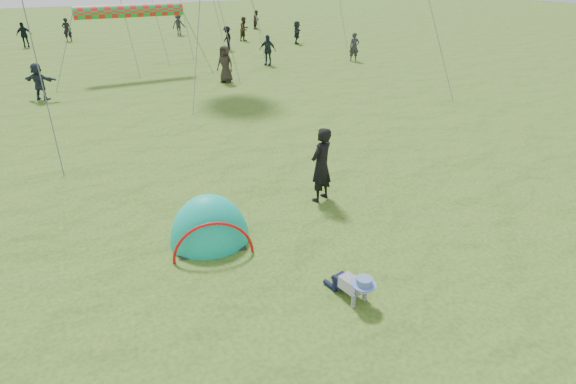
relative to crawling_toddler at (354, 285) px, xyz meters
name	(u,v)px	position (x,y,z in m)	size (l,w,h in m)	color
ground	(328,311)	(-0.57, -0.07, -0.30)	(140.00, 140.00, 0.00)	#2A4F17
crawling_toddler	(354,285)	(0.00, 0.00, 0.00)	(0.54, 0.78, 0.59)	black
popup_tent	(210,241)	(-1.65, 2.95, -0.30)	(1.68, 1.39, 2.18)	#0C9D6F
standing_adult	(321,165)	(1.44, 3.51, 0.65)	(0.69, 0.45, 1.89)	black
crowd_person_0	(354,47)	(12.67, 18.10, 0.53)	(0.60, 0.40, 1.65)	#282930
crowd_person_1	(257,20)	(13.58, 34.66, 0.51)	(0.79, 0.61, 1.62)	black
crowd_person_2	(24,35)	(-5.06, 33.05, 0.55)	(1.00, 0.41, 1.70)	black
crowd_person_3	(227,38)	(7.23, 25.32, 0.49)	(1.02, 0.58, 1.58)	black
crowd_person_5	(39,82)	(-4.48, 17.16, 0.49)	(1.47, 0.47, 1.58)	#222E3B
crowd_person_7	(244,29)	(9.87, 28.64, 0.58)	(0.86, 0.67, 1.76)	#362A20
crowd_person_8	(268,50)	(7.50, 19.44, 0.55)	(1.00, 0.42, 1.70)	#1D2930
crowd_person_9	(179,24)	(6.25, 34.04, 0.56)	(1.11, 0.64, 1.72)	#282834
crowd_person_10	(225,64)	(3.80, 16.53, 0.59)	(0.87, 0.57, 1.78)	black
crowd_person_11	(297,33)	(12.75, 25.52, 0.51)	(1.49, 0.48, 1.61)	black
crowd_person_12	(67,30)	(-2.18, 34.78, 0.55)	(0.62, 0.41, 1.69)	black
rainbow_tube_kite	(130,11)	(0.24, 20.24, 2.91)	(0.64, 0.64, 5.31)	red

